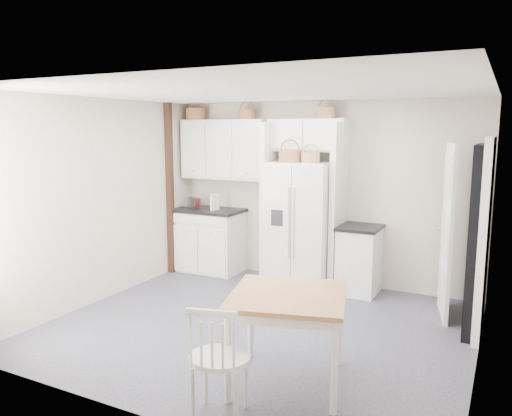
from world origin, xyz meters
The scene contains 27 objects.
floor centered at (0.00, 0.00, 0.00)m, with size 4.50×4.50×0.00m, color #2D2E37.
ceiling centered at (0.00, 0.00, 2.60)m, with size 4.50×4.50×0.00m, color white.
wall_back centered at (0.00, 2.00, 1.30)m, with size 4.50×4.50×0.00m, color #B3ADA0.
wall_left centered at (-2.25, 0.00, 1.30)m, with size 4.00×4.00×0.00m, color #B3ADA0.
wall_right centered at (2.25, 0.00, 1.30)m, with size 4.00×4.00×0.00m, color #B3ADA0.
refrigerator centered at (-0.15, 1.65, 0.88)m, with size 0.91×0.73×1.76m, color silver.
base_cab_left centered at (-1.72, 1.70, 0.47)m, with size 1.02×0.64×0.94m, color beige.
base_cab_right centered at (0.67, 1.70, 0.44)m, with size 0.50×0.60×0.88m, color beige.
dining_table centered at (0.78, -0.99, 0.41)m, with size 0.97×0.97×0.81m, color brown.
windsor_chair centered at (0.54, -1.73, 0.48)m, with size 0.47×0.43×0.97m, color beige.
counter_left centered at (-1.72, 1.70, 0.96)m, with size 1.06×0.68×0.04m, color black.
counter_right centered at (0.67, 1.70, 0.90)m, with size 0.54×0.64×0.04m, color black.
toaster centered at (-1.95, 1.60, 1.07)m, with size 0.26×0.15×0.18m, color silver.
cookbook_red centered at (-1.58, 1.62, 1.10)m, with size 0.03×0.15×0.22m, color maroon.
cookbook_cream centered at (-1.57, 1.62, 1.11)m, with size 0.04×0.17×0.25m, color silver.
basket_upper_a centered at (-2.03, 1.83, 2.44)m, with size 0.32×0.32×0.18m, color brown.
basket_upper_c centered at (-1.12, 1.83, 2.43)m, with size 0.26×0.26×0.15m, color brown.
basket_bridge_b centered at (0.11, 1.83, 2.43)m, with size 0.27×0.27×0.15m, color brown.
basket_fridge_a centered at (-0.30, 1.55, 1.85)m, with size 0.31×0.31×0.17m, color brown.
basket_fridge_b centered at (0.00, 1.55, 1.83)m, with size 0.25×0.25×0.14m, color brown.
upper_cabinet centered at (-1.50, 1.83, 1.90)m, with size 1.40×0.34×0.90m, color beige.
bridge_cabinet centered at (-0.15, 1.83, 2.12)m, with size 1.12×0.34×0.45m, color beige.
fridge_panel_left centered at (-0.66, 1.70, 1.15)m, with size 0.08×0.60×2.30m, color beige.
fridge_panel_right centered at (0.36, 1.70, 1.15)m, with size 0.08×0.60×2.30m, color beige.
trim_post centered at (-2.20, 1.35, 1.30)m, with size 0.09×0.09×2.60m, color black.
doorway_void centered at (2.16, 1.00, 1.02)m, with size 0.18×0.85×2.05m, color black.
door_slab centered at (1.80, 1.33, 1.02)m, with size 0.80×0.04×2.05m, color white.
Camera 1 is at (2.40, -4.78, 2.21)m, focal length 35.00 mm.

